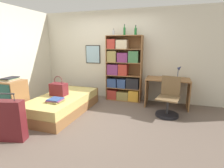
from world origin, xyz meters
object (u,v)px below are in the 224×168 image
object	(u,v)px
handbag	(59,89)
suitcase	(9,121)
dresser	(12,100)
desk_lamp	(179,70)
magazine_pile_on_dresser	(10,79)
bookcase	(122,72)
desk_chair	(168,104)
book_stack_on_bed	(55,100)
bottle_green	(114,33)
bottle_brown	(124,31)
desk	(167,87)
bottle_clear	(136,31)
bed	(63,104)

from	to	relation	value
handbag	suitcase	world-z (taller)	handbag
dresser	desk_lamp	world-z (taller)	desk_lamp
desk_lamp	handbag	bearing A→B (deg)	-156.12
magazine_pile_on_dresser	bookcase	xyz separation A→B (m)	(1.96, 2.04, -0.05)
magazine_pile_on_dresser	dresser	bearing A→B (deg)	-94.00
magazine_pile_on_dresser	desk_chair	distance (m)	3.56
book_stack_on_bed	bottle_green	bearing A→B (deg)	68.15
book_stack_on_bed	suitcase	xyz separation A→B (m)	(-0.25, -0.96, -0.09)
bottle_brown	desk	size ratio (longest dim) A/B	0.27
book_stack_on_bed	bookcase	xyz separation A→B (m)	(1.01, 1.82, 0.40)
bottle_green	bookcase	bearing A→B (deg)	-2.73
suitcase	book_stack_on_bed	bearing A→B (deg)	75.35
book_stack_on_bed	suitcase	bearing A→B (deg)	-104.65
handbag	book_stack_on_bed	world-z (taller)	handbag
suitcase	magazine_pile_on_dresser	xyz separation A→B (m)	(-0.70, 0.74, 0.54)
desk_lamp	desk_chair	xyz separation A→B (m)	(-0.21, -0.65, -0.71)
bottle_green	desk_chair	world-z (taller)	bottle_green
book_stack_on_bed	dresser	bearing A→B (deg)	-165.83
bottle_brown	suitcase	bearing A→B (deg)	-114.78
bookcase	bottle_clear	world-z (taller)	bottle_clear
book_stack_on_bed	bookcase	bearing A→B (deg)	61.03
magazine_pile_on_dresser	bottle_green	bearing A→B (deg)	50.58
bottle_brown	magazine_pile_on_dresser	bearing A→B (deg)	-133.98
bed	desk_lamp	distance (m)	3.03
magazine_pile_on_dresser	bottle_green	distance (m)	2.86
book_stack_on_bed	suitcase	world-z (taller)	suitcase
book_stack_on_bed	magazine_pile_on_dresser	bearing A→B (deg)	-167.05
bottle_clear	book_stack_on_bed	bearing A→B (deg)	-126.31
suitcase	desk	world-z (taller)	suitcase
bookcase	bottle_green	world-z (taller)	bottle_green
suitcase	bottle_green	size ratio (longest dim) A/B	4.63
dresser	bottle_clear	xyz separation A→B (m)	(2.31, 2.09, 1.54)
magazine_pile_on_dresser	bottle_clear	bearing A→B (deg)	41.82
bottle_clear	desk_lamp	xyz separation A→B (m)	(1.18, -0.17, -0.98)
bed	desk_lamp	world-z (taller)	desk_lamp
book_stack_on_bed	bottle_clear	world-z (taller)	bottle_clear
bottle_clear	desk	size ratio (longest dim) A/B	0.24
handbag	dresser	distance (m)	1.02
book_stack_on_bed	desk_lamp	distance (m)	3.09
desk	book_stack_on_bed	bearing A→B (deg)	-143.85
bed	handbag	xyz separation A→B (m)	(-0.10, 0.00, 0.36)
desk	bed	bearing A→B (deg)	-153.26
suitcase	bottle_clear	distance (m)	3.61
dresser	magazine_pile_on_dresser	size ratio (longest dim) A/B	2.38
desk_chair	desk	bearing A→B (deg)	93.94
suitcase	desk	size ratio (longest dim) A/B	0.77
handbag	desk_lamp	bearing A→B (deg)	23.88
dresser	magazine_pile_on_dresser	distance (m)	0.47
bookcase	desk	bearing A→B (deg)	-6.91
desk_chair	bottle_brown	bearing A→B (deg)	147.23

